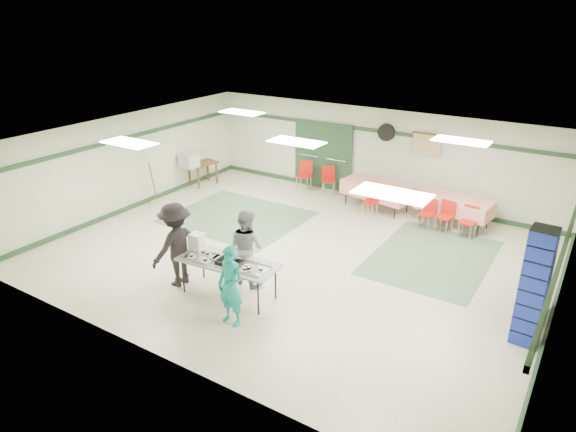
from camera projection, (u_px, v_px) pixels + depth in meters
The scene contains 42 objects.
floor at pixel (296, 253), 12.13m from camera, with size 11.00×11.00×0.00m, color beige.
ceiling at pixel (296, 141), 11.10m from camera, with size 11.00×11.00×0.00m, color silver.
wall_back at pixel (376, 154), 15.13m from camera, with size 11.00×11.00×0.00m, color #B4BCA1.
wall_front at pixel (147, 284), 8.10m from camera, with size 11.00×11.00×0.00m, color #B4BCA1.
wall_left at pixel (129, 162), 14.34m from camera, with size 9.00×9.00×0.00m, color #B4BCA1.
wall_right at pixel (566, 259), 8.89m from camera, with size 9.00×9.00×0.00m, color #B4BCA1.
trim_back at pixel (377, 131), 14.83m from camera, with size 11.00×0.06×0.10m, color #213D24.
baseboard_back at pixel (373, 195), 15.59m from camera, with size 11.00×0.06×0.12m, color #213D24.
trim_left at pixel (126, 138), 14.06m from camera, with size 9.00×0.06×0.10m, color #213D24.
baseboard_left at pixel (135, 205), 14.82m from camera, with size 9.00×0.06×0.12m, color #213D24.
trim_right at pixel (572, 222), 8.64m from camera, with size 9.00×0.06×0.10m, color #213D24.
baseboard_right at pixel (549, 321), 9.40m from camera, with size 9.00×0.06×0.12m, color #213D24.
green_patch_a at pixel (238, 217), 14.15m from camera, with size 3.50×3.00×0.01m, color #5C7958.
green_patch_b at pixel (432, 257), 11.91m from camera, with size 2.50×3.50×0.01m, color #5C7958.
double_door_left at pixel (310, 154), 16.28m from camera, with size 0.90×0.06×2.10m, color gray.
double_door_right at pixel (337, 158), 15.81m from camera, with size 0.90×0.06×2.10m, color gray.
door_frame at pixel (323, 156), 16.04m from camera, with size 2.00×0.03×2.15m, color #213D24.
wall_fan at pixel (386, 132), 14.66m from camera, with size 0.50×0.50×0.10m, color black.
scroll_banner at pixel (427, 145), 14.14m from camera, with size 0.80×0.02×0.60m, color tan.
serving_table at pixel (228, 263), 10.09m from camera, with size 2.10×0.98×0.76m.
sheet_tray_right at pixel (252, 269), 9.77m from camera, with size 0.63×0.47×0.02m, color silver.
sheet_tray_mid at pixel (230, 258), 10.17m from camera, with size 0.63×0.48×0.02m, color silver.
sheet_tray_left at pixel (201, 257), 10.24m from camera, with size 0.62×0.47×0.02m, color silver.
baking_pan at pixel (229, 262), 9.96m from camera, with size 0.49×0.31×0.08m, color black.
foam_box_stack at pixel (197, 242), 10.48m from camera, with size 0.26×0.24×0.36m, color white.
volunteer_teal at pixel (231, 286), 9.17m from camera, with size 0.56×0.37×1.54m, color teal.
volunteer_grey at pixel (246, 247), 10.54m from camera, with size 0.80×0.62×1.64m, color gray.
volunteer_dark at pixel (176, 245), 10.47m from camera, with size 1.16×0.67×1.79m, color black.
dining_table_a at pixel (454, 204), 13.48m from camera, with size 2.02×1.11×0.77m.
dining_table_b at pixel (377, 189), 14.57m from camera, with size 2.09×1.20×0.77m.
chair_a at pixel (446, 213), 13.08m from camera, with size 0.45×0.45×0.83m.
chair_b at pixel (428, 210), 13.32m from camera, with size 0.42×0.42×0.79m.
chair_c at pixel (469, 218), 12.80m from camera, with size 0.42×0.42×0.81m.
chair_d at pixel (372, 199), 14.11m from camera, with size 0.37×0.37×0.79m.
chair_loose_a at pixel (328, 177), 15.76m from camera, with size 0.56×0.56×0.86m.
chair_loose_b at pixel (305, 172), 16.06m from camera, with size 0.51×0.51×0.94m.
crate_stack_blue_a at pixel (540, 281), 9.69m from camera, with size 0.37×0.37×1.21m, color #1A219C.
crate_stack_red at pixel (537, 282), 9.18m from camera, with size 0.36×0.36×1.66m, color maroon.
crate_stack_blue_b at pixel (534, 287), 8.54m from camera, with size 0.41×0.41×2.15m, color #1A219C.
printer_table at pixel (203, 165), 16.49m from camera, with size 0.74×0.99×0.74m.
office_printer at pixel (189, 161), 15.90m from camera, with size 0.52×0.46×0.41m, color #A9AAA6.
broom at pixel (153, 182), 14.91m from camera, with size 0.03×0.03×1.26m, color brown.
Camera 1 is at (5.68, -9.28, 5.43)m, focal length 32.00 mm.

